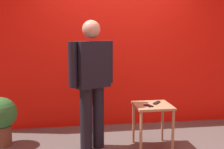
{
  "coord_description": "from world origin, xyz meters",
  "views": [
    {
      "loc": [
        -0.78,
        -3.42,
        1.58
      ],
      "look_at": [
        -0.18,
        0.55,
        0.98
      ],
      "focal_mm": 45.77,
      "sensor_mm": 36.0,
      "label": 1
    }
  ],
  "objects_px": {
    "cell_phone": "(149,106)",
    "tv_remote": "(157,103)",
    "side_table": "(153,112)",
    "potted_plant": "(1,117)",
    "standing_person": "(92,79)"
  },
  "relations": [
    {
      "from": "tv_remote",
      "to": "standing_person",
      "type": "bearing_deg",
      "value": -143.12
    },
    {
      "from": "cell_phone",
      "to": "potted_plant",
      "type": "xyz_separation_m",
      "value": [
        -1.98,
        0.45,
        -0.21
      ]
    },
    {
      "from": "side_table",
      "to": "cell_phone",
      "type": "height_order",
      "value": "cell_phone"
    },
    {
      "from": "cell_phone",
      "to": "side_table",
      "type": "bearing_deg",
      "value": 20.43
    },
    {
      "from": "tv_remote",
      "to": "potted_plant",
      "type": "xyz_separation_m",
      "value": [
        -2.13,
        0.33,
        -0.21
      ]
    },
    {
      "from": "standing_person",
      "to": "tv_remote",
      "type": "height_order",
      "value": "standing_person"
    },
    {
      "from": "standing_person",
      "to": "side_table",
      "type": "height_order",
      "value": "standing_person"
    },
    {
      "from": "standing_person",
      "to": "cell_phone",
      "type": "bearing_deg",
      "value": -11.25
    },
    {
      "from": "standing_person",
      "to": "potted_plant",
      "type": "height_order",
      "value": "standing_person"
    },
    {
      "from": "cell_phone",
      "to": "tv_remote",
      "type": "height_order",
      "value": "tv_remote"
    },
    {
      "from": "side_table",
      "to": "potted_plant",
      "type": "distance_m",
      "value": 2.1
    },
    {
      "from": "cell_phone",
      "to": "potted_plant",
      "type": "distance_m",
      "value": 2.04
    },
    {
      "from": "tv_remote",
      "to": "potted_plant",
      "type": "bearing_deg",
      "value": -150.12
    },
    {
      "from": "standing_person",
      "to": "cell_phone",
      "type": "relative_size",
      "value": 12.03
    },
    {
      "from": "side_table",
      "to": "potted_plant",
      "type": "height_order",
      "value": "potted_plant"
    }
  ]
}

